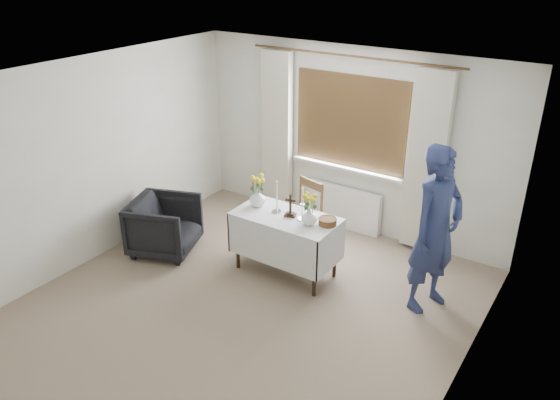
{
  "coord_description": "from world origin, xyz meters",
  "views": [
    {
      "loc": [
        3.04,
        -3.77,
        3.62
      ],
      "look_at": [
        0.02,
        0.78,
        1.06
      ],
      "focal_mm": 35.0,
      "sensor_mm": 36.0,
      "label": 1
    }
  ],
  "objects_px": {
    "armchair": "(164,226)",
    "flower_vase_right": "(309,216)",
    "flower_vase_left": "(258,198)",
    "wooden_cross": "(290,205)",
    "wooden_chair": "(300,218)",
    "person": "(436,230)",
    "altar_table": "(286,245)"
  },
  "relations": [
    {
      "from": "altar_table",
      "to": "flower_vase_left",
      "type": "distance_m",
      "value": 0.65
    },
    {
      "from": "flower_vase_right",
      "to": "wooden_cross",
      "type": "bearing_deg",
      "value": 169.99
    },
    {
      "from": "flower_vase_left",
      "to": "flower_vase_right",
      "type": "height_order",
      "value": "flower_vase_left"
    },
    {
      "from": "altar_table",
      "to": "wooden_chair",
      "type": "relative_size",
      "value": 1.3
    },
    {
      "from": "flower_vase_right",
      "to": "armchair",
      "type": "bearing_deg",
      "value": -168.11
    },
    {
      "from": "wooden_chair",
      "to": "flower_vase_right",
      "type": "bearing_deg",
      "value": -35.42
    },
    {
      "from": "armchair",
      "to": "flower_vase_left",
      "type": "xyz_separation_m",
      "value": [
        1.14,
        0.47,
        0.5
      ]
    },
    {
      "from": "wooden_chair",
      "to": "person",
      "type": "relative_size",
      "value": 0.52
    },
    {
      "from": "flower_vase_left",
      "to": "person",
      "type": "bearing_deg",
      "value": 7.43
    },
    {
      "from": "wooden_cross",
      "to": "altar_table",
      "type": "bearing_deg",
      "value": -167.88
    },
    {
      "from": "altar_table",
      "to": "flower_vase_left",
      "type": "xyz_separation_m",
      "value": [
        -0.43,
        0.05,
        0.49
      ]
    },
    {
      "from": "armchair",
      "to": "flower_vase_right",
      "type": "relative_size",
      "value": 4.1
    },
    {
      "from": "armchair",
      "to": "flower_vase_left",
      "type": "bearing_deg",
      "value": -88.12
    },
    {
      "from": "flower_vase_left",
      "to": "wooden_cross",
      "type": "bearing_deg",
      "value": -2.43
    },
    {
      "from": "altar_table",
      "to": "flower_vase_left",
      "type": "height_order",
      "value": "flower_vase_left"
    },
    {
      "from": "flower_vase_right",
      "to": "flower_vase_left",
      "type": "bearing_deg",
      "value": 174.72
    },
    {
      "from": "wooden_cross",
      "to": "flower_vase_left",
      "type": "relative_size",
      "value": 1.32
    },
    {
      "from": "flower_vase_left",
      "to": "flower_vase_right",
      "type": "bearing_deg",
      "value": -5.28
    },
    {
      "from": "altar_table",
      "to": "armchair",
      "type": "xyz_separation_m",
      "value": [
        -1.57,
        -0.42,
        -0.02
      ]
    },
    {
      "from": "wooden_cross",
      "to": "flower_vase_right",
      "type": "distance_m",
      "value": 0.29
    },
    {
      "from": "wooden_chair",
      "to": "flower_vase_right",
      "type": "distance_m",
      "value": 0.81
    },
    {
      "from": "armchair",
      "to": "wooden_cross",
      "type": "distance_m",
      "value": 1.77
    },
    {
      "from": "wooden_chair",
      "to": "armchair",
      "type": "xyz_separation_m",
      "value": [
        -1.45,
        -0.95,
        -0.12
      ]
    },
    {
      "from": "wooden_cross",
      "to": "armchair",
      "type": "bearing_deg",
      "value": 177.71
    },
    {
      "from": "wooden_cross",
      "to": "flower_vase_left",
      "type": "xyz_separation_m",
      "value": [
        -0.48,
        0.02,
        -0.03
      ]
    },
    {
      "from": "altar_table",
      "to": "wooden_cross",
      "type": "distance_m",
      "value": 0.52
    },
    {
      "from": "altar_table",
      "to": "person",
      "type": "relative_size",
      "value": 0.67
    },
    {
      "from": "wooden_cross",
      "to": "flower_vase_right",
      "type": "xyz_separation_m",
      "value": [
        0.28,
        -0.05,
        -0.04
      ]
    },
    {
      "from": "armchair",
      "to": "person",
      "type": "height_order",
      "value": "person"
    },
    {
      "from": "altar_table",
      "to": "flower_vase_right",
      "type": "bearing_deg",
      "value": -4.16
    },
    {
      "from": "wooden_chair",
      "to": "wooden_cross",
      "type": "distance_m",
      "value": 0.67
    },
    {
      "from": "armchair",
      "to": "wooden_cross",
      "type": "bearing_deg",
      "value": -94.99
    }
  ]
}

